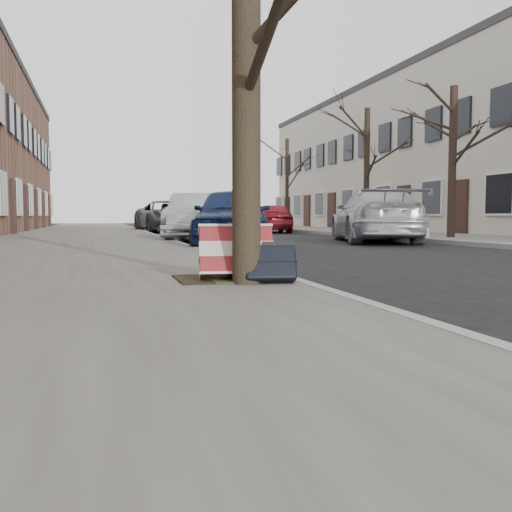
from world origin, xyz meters
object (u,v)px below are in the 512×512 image
object	(u,v)px
suitcase_red	(236,253)
car_near_mid	(198,217)
suitcase_navy	(270,263)
car_near_front	(233,217)

from	to	relation	value
suitcase_red	car_near_mid	xyz separation A→B (m)	(1.60, 11.61, 0.33)
car_near_mid	suitcase_navy	bearing A→B (deg)	-80.54
suitcase_red	suitcase_navy	xyz separation A→B (m)	(0.25, -0.32, -0.08)
suitcase_red	car_near_front	bearing A→B (deg)	84.84
suitcase_red	car_near_front	size ratio (longest dim) A/B	0.17
car_near_front	car_near_mid	size ratio (longest dim) A/B	0.97
suitcase_navy	car_near_mid	world-z (taller)	car_near_mid
suitcase_navy	car_near_front	xyz separation A→B (m)	(1.55, 8.16, 0.42)
car_near_front	suitcase_navy	bearing A→B (deg)	-84.70
suitcase_navy	car_near_front	distance (m)	8.31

